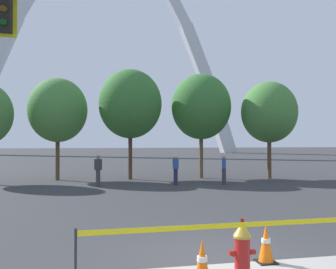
{
  "coord_description": "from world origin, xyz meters",
  "views": [
    {
      "loc": [
        -2.38,
        -6.73,
        2.28
      ],
      "look_at": [
        0.03,
        5.0,
        2.5
      ],
      "focal_mm": 39.82,
      "sensor_mm": 36.0,
      "label": 1
    }
  ],
  "objects_px": {
    "fire_hydrant": "(242,250)",
    "traffic_cone_by_hydrant": "(202,262)",
    "monument_arch": "(105,53)",
    "pedestrian_walking_right": "(224,169)",
    "pedestrian_standing_center": "(176,169)",
    "pedestrian_walking_left": "(98,170)",
    "traffic_cone_mid_sidewalk": "(266,244)"
  },
  "relations": [
    {
      "from": "fire_hydrant",
      "to": "traffic_cone_by_hydrant",
      "type": "height_order",
      "value": "fire_hydrant"
    },
    {
      "from": "monument_arch",
      "to": "pedestrian_walking_right",
      "type": "bearing_deg",
      "value": -85.01
    },
    {
      "from": "pedestrian_standing_center",
      "to": "pedestrian_walking_left",
      "type": "bearing_deg",
      "value": 178.06
    },
    {
      "from": "pedestrian_walking_left",
      "to": "fire_hydrant",
      "type": "bearing_deg",
      "value": -80.76
    },
    {
      "from": "pedestrian_walking_right",
      "to": "traffic_cone_mid_sidewalk",
      "type": "bearing_deg",
      "value": -106.63
    },
    {
      "from": "traffic_cone_by_hydrant",
      "to": "monument_arch",
      "type": "height_order",
      "value": "monument_arch"
    },
    {
      "from": "fire_hydrant",
      "to": "pedestrian_walking_right",
      "type": "xyz_separation_m",
      "value": [
        4.36,
        12.75,
        0.35
      ]
    },
    {
      "from": "traffic_cone_by_hydrant",
      "to": "monument_arch",
      "type": "xyz_separation_m",
      "value": [
        0.65,
        63.89,
        18.26
      ]
    },
    {
      "from": "traffic_cone_mid_sidewalk",
      "to": "pedestrian_standing_center",
      "type": "bearing_deg",
      "value": 85.02
    },
    {
      "from": "pedestrian_walking_right",
      "to": "monument_arch",
      "type": "bearing_deg",
      "value": 94.99
    },
    {
      "from": "traffic_cone_by_hydrant",
      "to": "pedestrian_walking_right",
      "type": "height_order",
      "value": "pedestrian_walking_right"
    },
    {
      "from": "fire_hydrant",
      "to": "monument_arch",
      "type": "distance_m",
      "value": 66.26
    },
    {
      "from": "fire_hydrant",
      "to": "monument_arch",
      "type": "bearing_deg",
      "value": 90.08
    },
    {
      "from": "traffic_cone_by_hydrant",
      "to": "pedestrian_walking_right",
      "type": "distance_m",
      "value": 13.89
    },
    {
      "from": "monument_arch",
      "to": "pedestrian_walking_left",
      "type": "relative_size",
      "value": 31.96
    },
    {
      "from": "traffic_cone_by_hydrant",
      "to": "pedestrian_standing_center",
      "type": "distance_m",
      "value": 13.49
    },
    {
      "from": "pedestrian_walking_left",
      "to": "pedestrian_standing_center",
      "type": "distance_m",
      "value": 3.98
    },
    {
      "from": "fire_hydrant",
      "to": "traffic_cone_by_hydrant",
      "type": "relative_size",
      "value": 1.36
    },
    {
      "from": "traffic_cone_by_hydrant",
      "to": "pedestrian_standing_center",
      "type": "height_order",
      "value": "pedestrian_standing_center"
    },
    {
      "from": "pedestrian_walking_right",
      "to": "pedestrian_walking_left",
      "type": "bearing_deg",
      "value": 175.97
    },
    {
      "from": "traffic_cone_mid_sidewalk",
      "to": "pedestrian_walking_left",
      "type": "bearing_deg",
      "value": 102.95
    },
    {
      "from": "fire_hydrant",
      "to": "traffic_cone_by_hydrant",
      "type": "distance_m",
      "value": 0.77
    },
    {
      "from": "fire_hydrant",
      "to": "pedestrian_walking_left",
      "type": "xyz_separation_m",
      "value": [
        -2.15,
        13.21,
        0.35
      ]
    },
    {
      "from": "traffic_cone_by_hydrant",
      "to": "pedestrian_standing_center",
      "type": "xyz_separation_m",
      "value": [
        2.57,
        13.24,
        0.46
      ]
    },
    {
      "from": "pedestrian_walking_left",
      "to": "pedestrian_walking_right",
      "type": "xyz_separation_m",
      "value": [
        6.51,
        -0.46,
        0.0
      ]
    },
    {
      "from": "traffic_cone_by_hydrant",
      "to": "traffic_cone_mid_sidewalk",
      "type": "bearing_deg",
      "value": 28.11
    },
    {
      "from": "traffic_cone_mid_sidewalk",
      "to": "pedestrian_walking_right",
      "type": "xyz_separation_m",
      "value": [
        3.62,
        12.12,
        0.46
      ]
    },
    {
      "from": "traffic_cone_by_hydrant",
      "to": "monument_arch",
      "type": "distance_m",
      "value": 66.45
    },
    {
      "from": "traffic_cone_mid_sidewalk",
      "to": "pedestrian_standing_center",
      "type": "xyz_separation_m",
      "value": [
        1.08,
        12.44,
        0.46
      ]
    },
    {
      "from": "fire_hydrant",
      "to": "traffic_cone_mid_sidewalk",
      "type": "bearing_deg",
      "value": 40.38
    },
    {
      "from": "pedestrian_standing_center",
      "to": "pedestrian_walking_right",
      "type": "xyz_separation_m",
      "value": [
        2.54,
        -0.32,
        0.0
      ]
    },
    {
      "from": "traffic_cone_mid_sidewalk",
      "to": "pedestrian_standing_center",
      "type": "height_order",
      "value": "pedestrian_standing_center"
    }
  ]
}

